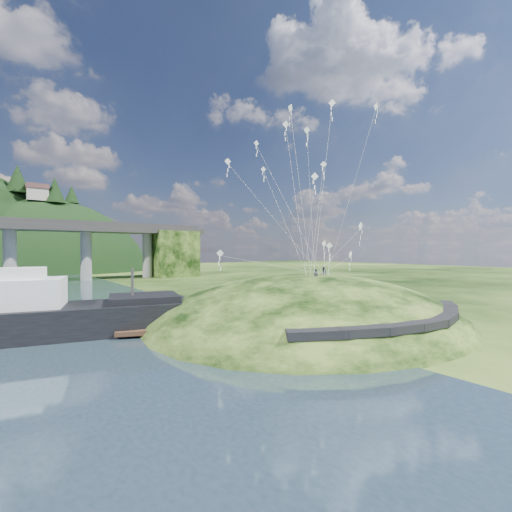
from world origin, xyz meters
TOP-DOWN VIEW (x-y plane):
  - ground at (0.00, 0.00)m, footprint 320.00×320.00m
  - grass_hill at (8.00, 2.00)m, footprint 36.00×32.00m
  - footpath at (7.46, -9.74)m, footprint 22.29×5.84m
  - work_barge at (-14.82, 10.89)m, footprint 23.75×11.94m
  - wooden_dock at (-3.48, 4.16)m, footprint 14.77×8.28m
  - kite_flyers at (9.86, 1.75)m, footprint 3.90×2.35m
  - kite_swarm at (11.24, 4.92)m, footprint 19.05×14.96m

SIDE VIEW (x-z plane):
  - grass_hill at x=8.00m, z-range -8.00..5.00m
  - ground at x=0.00m, z-range 0.00..0.00m
  - wooden_dock at x=-3.48m, z-range -0.06..1.01m
  - work_barge at x=-14.82m, z-range -2.00..6.02m
  - footpath at x=7.46m, z-range 1.67..2.50m
  - kite_flyers at x=9.86m, z-range 4.91..6.67m
  - kite_swarm at x=11.24m, z-range 6.02..26.83m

